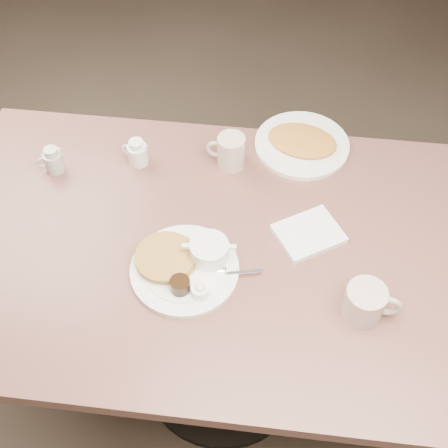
# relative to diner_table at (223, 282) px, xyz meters

# --- Properties ---
(room) EXTENTS (7.04, 8.04, 2.84)m
(room) POSITION_rel_diner_table_xyz_m (0.00, 0.00, 0.82)
(room) COLOR #4C3F33
(room) RESTS_ON ground
(diner_table) EXTENTS (1.50, 0.90, 0.75)m
(diner_table) POSITION_rel_diner_table_xyz_m (0.00, 0.00, 0.00)
(diner_table) COLOR #84564C
(diner_table) RESTS_ON ground
(main_plate) EXTENTS (0.34, 0.29, 0.07)m
(main_plate) POSITION_rel_diner_table_xyz_m (-0.08, -0.08, 0.19)
(main_plate) COLOR white
(main_plate) RESTS_ON diner_table
(coffee_mug_near) EXTENTS (0.14, 0.10, 0.09)m
(coffee_mug_near) POSITION_rel_diner_table_xyz_m (0.35, -0.15, 0.22)
(coffee_mug_near) COLOR beige
(coffee_mug_near) RESTS_ON diner_table
(napkin) EXTENTS (0.20, 0.19, 0.02)m
(napkin) POSITION_rel_diner_table_xyz_m (0.22, 0.06, 0.18)
(napkin) COLOR white
(napkin) RESTS_ON diner_table
(coffee_mug_far) EXTENTS (0.12, 0.09, 0.10)m
(coffee_mug_far) POSITION_rel_diner_table_xyz_m (-0.02, 0.29, 0.22)
(coffee_mug_far) COLOR beige
(coffee_mug_far) RESTS_ON diner_table
(creamer_left) EXTENTS (0.08, 0.05, 0.08)m
(creamer_left) POSITION_rel_diner_table_xyz_m (-0.51, 0.21, 0.21)
(creamer_left) COLOR #B9BAB6
(creamer_left) RESTS_ON diner_table
(creamer_right) EXTENTS (0.08, 0.07, 0.08)m
(creamer_right) POSITION_rel_diner_table_xyz_m (-0.28, 0.27, 0.21)
(creamer_right) COLOR white
(creamer_right) RESTS_ON diner_table
(hash_plate) EXTENTS (0.33, 0.33, 0.04)m
(hash_plate) POSITION_rel_diner_table_xyz_m (0.19, 0.39, 0.18)
(hash_plate) COLOR white
(hash_plate) RESTS_ON diner_table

